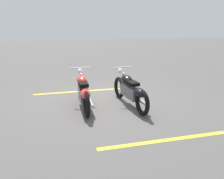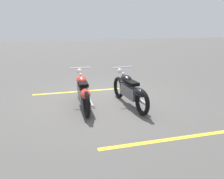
{
  "view_description": "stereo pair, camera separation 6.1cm",
  "coord_description": "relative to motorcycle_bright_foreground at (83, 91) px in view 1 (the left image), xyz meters",
  "views": [
    {
      "loc": [
        6.54,
        -1.48,
        2.23
      ],
      "look_at": [
        1.12,
        0.0,
        0.65
      ],
      "focal_mm": 37.04,
      "sensor_mm": 36.0,
      "label": 1
    },
    {
      "loc": [
        6.52,
        -1.53,
        2.23
      ],
      "look_at": [
        1.12,
        0.0,
        0.65
      ],
      "focal_mm": 37.04,
      "sensor_mm": 36.0,
      "label": 2
    }
  ],
  "objects": [
    {
      "name": "parking_stripe_mid",
      "position": [
        2.35,
        1.49,
        -0.46
      ],
      "size": [
        0.14,
        3.2,
        0.01
      ],
      "primitive_type": "cube",
      "rotation": [
        0.0,
        0.0,
        1.56
      ],
      "color": "yellow",
      "rests_on": "ground"
    },
    {
      "name": "motorcycle_dark_foreground",
      "position": [
        0.25,
        1.29,
        0.0
      ],
      "size": [
        2.23,
        0.62,
        1.04
      ],
      "rotation": [
        0.0,
        0.0,
        3.23
      ],
      "color": "black",
      "rests_on": "ground"
    },
    {
      "name": "parking_stripe_near",
      "position": [
        -1.62,
        0.16,
        -0.46
      ],
      "size": [
        0.14,
        3.2,
        0.01
      ],
      "primitive_type": "cube",
      "rotation": [
        0.0,
        0.0,
        1.56
      ],
      "color": "yellow",
      "rests_on": "ground"
    },
    {
      "name": "motorcycle_bright_foreground",
      "position": [
        0.0,
        0.0,
        0.0
      ],
      "size": [
        2.23,
        0.62,
        1.04
      ],
      "rotation": [
        0.0,
        0.0,
        3.11
      ],
      "color": "black",
      "rests_on": "ground"
    },
    {
      "name": "ground_plane",
      "position": [
        -0.45,
        0.64,
        -0.46
      ],
      "size": [
        60.0,
        60.0,
        0.0
      ],
      "primitive_type": "plane",
      "color": "#514F4C"
    }
  ]
}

